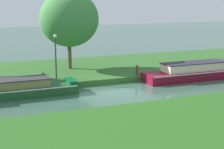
# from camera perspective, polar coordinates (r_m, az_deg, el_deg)

# --- Properties ---
(ground_plane) EXTENTS (120.00, 120.00, 0.00)m
(ground_plane) POSITION_cam_1_polar(r_m,az_deg,el_deg) (23.19, 0.60, -2.79)
(ground_plane) COLOR #37594A
(riverbank_far) EXTENTS (72.00, 10.00, 0.40)m
(riverbank_far) POSITION_cam_1_polar(r_m,az_deg,el_deg) (29.56, -4.63, 0.81)
(riverbank_far) COLOR #2D5D25
(riverbank_far) RESTS_ON ground_plane
(riverbank_near) EXTENTS (72.00, 10.00, 0.40)m
(riverbank_near) POSITION_cam_1_polar(r_m,az_deg,el_deg) (15.63, 13.62, -9.85)
(riverbank_near) COLOR #275C1C
(riverbank_near) RESTS_ON ground_plane
(forest_barge) EXTENTS (9.12, 1.92, 1.71)m
(forest_barge) POSITION_cam_1_polar(r_m,az_deg,el_deg) (22.59, -17.47, -2.37)
(forest_barge) COLOR #1D4F24
(forest_barge) RESTS_ON ground_plane
(maroon_narrowboat) EXTENTS (9.17, 1.97, 1.32)m
(maroon_narrowboat) POSITION_cam_1_polar(r_m,az_deg,el_deg) (27.70, 13.99, 0.46)
(maroon_narrowboat) COLOR maroon
(maroon_narrowboat) RESTS_ON ground_plane
(willow_tree_centre) EXTENTS (4.74, 4.33, 6.26)m
(willow_tree_centre) POSITION_cam_1_polar(r_m,az_deg,el_deg) (28.42, -6.96, 8.93)
(willow_tree_centre) COLOR brown
(willow_tree_centre) RESTS_ON riverbank_far
(lamp_post) EXTENTS (0.24, 0.24, 3.17)m
(lamp_post) POSITION_cam_1_polar(r_m,az_deg,el_deg) (25.18, -9.18, 3.75)
(lamp_post) COLOR #333338
(lamp_post) RESTS_ON riverbank_far
(mooring_post_near) EXTENTS (0.18, 0.18, 0.77)m
(mooring_post_near) POSITION_cam_1_polar(r_m,az_deg,el_deg) (26.21, 4.08, 0.68)
(mooring_post_near) COLOR #513227
(mooring_post_near) RESTS_ON riverbank_far
(mooring_post_far) EXTENTS (0.14, 0.14, 0.74)m
(mooring_post_far) POSITION_cam_1_polar(r_m,az_deg,el_deg) (24.02, -11.13, -0.61)
(mooring_post_far) COLOR #483927
(mooring_post_far) RESTS_ON riverbank_far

